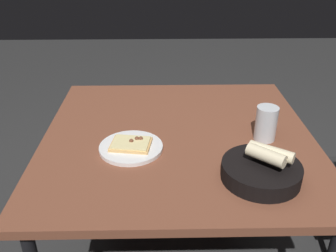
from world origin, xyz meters
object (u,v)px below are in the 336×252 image
object	(u,v)px
pizza_plate	(131,147)
bread_basket	(262,169)
dining_table	(178,147)
beer_glass	(266,125)

from	to	relation	value
pizza_plate	bread_basket	bearing A→B (deg)	-113.53
dining_table	beer_glass	size ratio (longest dim) A/B	7.89
pizza_plate	beer_glass	distance (m)	0.50
pizza_plate	bread_basket	distance (m)	0.46
bread_basket	beer_glass	xyz separation A→B (m)	(0.25, -0.07, 0.02)
bread_basket	beer_glass	size ratio (longest dim) A/B	1.92
bread_basket	beer_glass	bearing A→B (deg)	-16.50
pizza_plate	beer_glass	world-z (taller)	beer_glass
pizza_plate	dining_table	bearing A→B (deg)	-59.31
pizza_plate	bread_basket	xyz separation A→B (m)	(-0.18, -0.42, 0.02)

